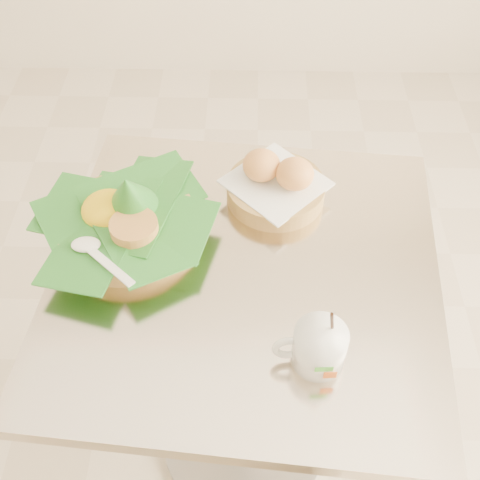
{
  "coord_description": "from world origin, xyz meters",
  "views": [
    {
      "loc": [
        0.19,
        -0.69,
        1.61
      ],
      "look_at": [
        0.18,
        -0.0,
        0.82
      ],
      "focal_mm": 45.0,
      "sensor_mm": 36.0,
      "label": 1
    }
  ],
  "objects_px": {
    "rice_basket": "(125,217)",
    "bread_basket": "(276,184)",
    "cafe_table": "(245,334)",
    "coffee_mug": "(318,346)"
  },
  "relations": [
    {
      "from": "rice_basket",
      "to": "bread_basket",
      "type": "bearing_deg",
      "value": 20.34
    },
    {
      "from": "bread_basket",
      "to": "cafe_table",
      "type": "bearing_deg",
      "value": -107.07
    },
    {
      "from": "coffee_mug",
      "to": "bread_basket",
      "type": "bearing_deg",
      "value": 98.91
    },
    {
      "from": "coffee_mug",
      "to": "rice_basket",
      "type": "bearing_deg",
      "value": 142.02
    },
    {
      "from": "cafe_table",
      "to": "bread_basket",
      "type": "bearing_deg",
      "value": 72.93
    },
    {
      "from": "rice_basket",
      "to": "coffee_mug",
      "type": "relative_size",
      "value": 2.26
    },
    {
      "from": "rice_basket",
      "to": "bread_basket",
      "type": "height_order",
      "value": "rice_basket"
    },
    {
      "from": "rice_basket",
      "to": "bread_basket",
      "type": "distance_m",
      "value": 0.3
    },
    {
      "from": "cafe_table",
      "to": "bread_basket",
      "type": "xyz_separation_m",
      "value": [
        0.06,
        0.19,
        0.26
      ]
    },
    {
      "from": "cafe_table",
      "to": "coffee_mug",
      "type": "relative_size",
      "value": 5.14
    }
  ]
}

